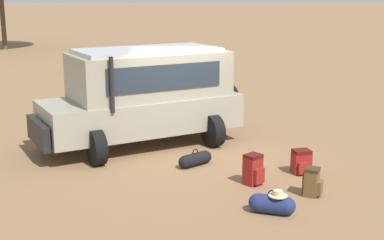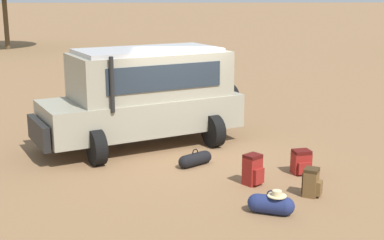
{
  "view_description": "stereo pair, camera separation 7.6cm",
  "coord_description": "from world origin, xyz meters",
  "views": [
    {
      "loc": [
        -0.48,
        -12.36,
        3.83
      ],
      "look_at": [
        0.11,
        -0.75,
        1.0
      ],
      "focal_mm": 50.0,
      "sensor_mm": 36.0,
      "label": 1
    },
    {
      "loc": [
        -0.4,
        -12.36,
        3.83
      ],
      "look_at": [
        0.11,
        -0.75,
        1.0
      ],
      "focal_mm": 50.0,
      "sensor_mm": 36.0,
      "label": 2
    }
  ],
  "objects": [
    {
      "name": "backpack_near_rear_wheel",
      "position": [
        2.41,
        -1.61,
        0.25
      ],
      "size": [
        0.42,
        0.44,
        0.52
      ],
      "color": "maroon",
      "rests_on": "ground_plane"
    },
    {
      "name": "backpack_beside_front_wheel",
      "position": [
        2.3,
        -2.88,
        0.27
      ],
      "size": [
        0.41,
        0.39,
        0.55
      ],
      "color": "brown",
      "rests_on": "ground_plane"
    },
    {
      "name": "duffel_bag_soft_canvas",
      "position": [
        0.17,
        -0.97,
        0.15
      ],
      "size": [
        0.76,
        0.66,
        0.39
      ],
      "color": "black",
      "rests_on": "ground_plane"
    },
    {
      "name": "ground_plane",
      "position": [
        0.0,
        0.0,
        0.0
      ],
      "size": [
        320.0,
        320.0,
        0.0
      ],
      "primitive_type": "plane",
      "color": "olive"
    },
    {
      "name": "backpack_cluster_center",
      "position": [
        1.27,
        -2.21,
        0.31
      ],
      "size": [
        0.45,
        0.46,
        0.63
      ],
      "color": "maroon",
      "rests_on": "ground_plane"
    },
    {
      "name": "safari_vehicle",
      "position": [
        -0.99,
        0.78,
        1.29
      ],
      "size": [
        5.36,
        3.91,
        2.44
      ],
      "color": "gray",
      "rests_on": "ground_plane"
    },
    {
      "name": "duffel_bag_low_black_case",
      "position": [
        1.37,
        -3.67,
        0.17
      ],
      "size": [
        0.8,
        0.51,
        0.44
      ],
      "color": "navy",
      "rests_on": "ground_plane"
    }
  ]
}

